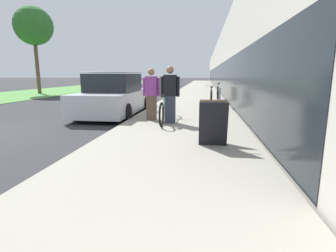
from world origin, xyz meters
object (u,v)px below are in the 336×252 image
(bike_rack_hoop, at_px, (220,95))
(cruiser_bike_nearest, at_px, (211,96))
(tandem_bicycle, at_px, (166,109))
(person_bystander, at_px, (151,94))
(cruiser_bike_middle, at_px, (218,93))
(parked_sedan_curbside, at_px, (115,97))
(person_rider, at_px, (170,95))
(sandwich_board_sign, at_px, (213,122))
(street_tree_far, at_px, (34,26))

(bike_rack_hoop, height_order, cruiser_bike_nearest, cruiser_bike_nearest)
(tandem_bicycle, height_order, cruiser_bike_nearest, cruiser_bike_nearest)
(person_bystander, relative_size, cruiser_bike_middle, 0.91)
(bike_rack_hoop, xyz_separation_m, parked_sedan_curbside, (-4.08, -2.01, 0.06))
(person_rider, relative_size, sandwich_board_sign, 1.83)
(cruiser_bike_middle, height_order, sandwich_board_sign, cruiser_bike_middle)
(bike_rack_hoop, relative_size, cruiser_bike_nearest, 0.48)
(bike_rack_hoop, bearing_deg, cruiser_bike_nearest, 106.46)
(cruiser_bike_middle, height_order, street_tree_far, street_tree_far)
(bike_rack_hoop, height_order, sandwich_board_sign, sandwich_board_sign)
(person_rider, xyz_separation_m, person_bystander, (-0.64, 0.45, -0.03))
(person_rider, relative_size, cruiser_bike_middle, 0.94)
(person_bystander, height_order, sandwich_board_sign, person_bystander)
(person_rider, bearing_deg, person_bystander, 144.83)
(tandem_bicycle, distance_m, person_rider, 0.59)
(tandem_bicycle, distance_m, cruiser_bike_middle, 7.30)
(cruiser_bike_middle, distance_m, street_tree_far, 15.50)
(person_rider, bearing_deg, street_tree_far, 135.17)
(parked_sedan_curbside, bearing_deg, person_bystander, -43.43)
(person_rider, height_order, person_bystander, person_rider)
(sandwich_board_sign, bearing_deg, person_rider, 117.36)
(person_bystander, xyz_separation_m, cruiser_bike_middle, (2.39, 6.92, -0.40))
(bike_rack_hoop, relative_size, sandwich_board_sign, 0.94)
(person_bystander, height_order, cruiser_bike_nearest, person_bystander)
(cruiser_bike_nearest, height_order, parked_sedan_curbside, parked_sedan_curbside)
(cruiser_bike_middle, bearing_deg, person_rider, -103.35)
(bike_rack_hoop, xyz_separation_m, sandwich_board_sign, (-0.48, -6.42, -0.06))
(tandem_bicycle, xyz_separation_m, person_bystander, (-0.48, 0.13, 0.43))
(cruiser_bike_nearest, relative_size, sandwich_board_sign, 1.96)
(person_rider, height_order, cruiser_bike_middle, person_rider)
(street_tree_far, bearing_deg, cruiser_bike_nearest, -26.92)
(bike_rack_hoop, distance_m, cruiser_bike_middle, 3.22)
(cruiser_bike_middle, xyz_separation_m, sandwich_board_sign, (-0.58, -9.63, 0.05))
(person_rider, xyz_separation_m, street_tree_far, (-12.24, 12.17, 4.22))
(parked_sedan_curbside, bearing_deg, bike_rack_hoop, 26.24)
(parked_sedan_curbside, bearing_deg, sandwich_board_sign, -50.77)
(parked_sedan_curbside, bearing_deg, street_tree_far, 134.38)
(bike_rack_hoop, xyz_separation_m, street_tree_far, (-13.89, 8.01, 4.54))
(tandem_bicycle, xyz_separation_m, street_tree_far, (-12.08, 11.84, 4.69))
(sandwich_board_sign, bearing_deg, cruiser_bike_nearest, 88.87)
(cruiser_bike_nearest, height_order, cruiser_bike_middle, cruiser_bike_middle)
(tandem_bicycle, height_order, cruiser_bike_middle, cruiser_bike_middle)
(tandem_bicycle, bearing_deg, cruiser_bike_middle, 74.85)
(cruiser_bike_middle, bearing_deg, tandem_bicycle, -105.15)
(parked_sedan_curbside, bearing_deg, tandem_bicycle, -38.66)
(person_rider, bearing_deg, parked_sedan_curbside, 138.57)
(bike_rack_hoop, distance_m, street_tree_far, 16.67)
(person_rider, relative_size, cruiser_bike_nearest, 0.93)
(person_rider, xyz_separation_m, cruiser_bike_nearest, (1.32, 5.28, -0.46))
(tandem_bicycle, bearing_deg, person_rider, -64.26)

